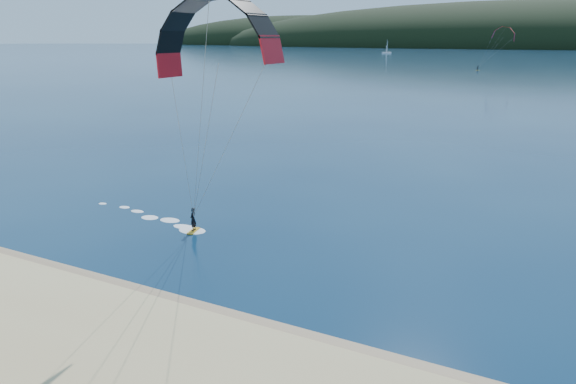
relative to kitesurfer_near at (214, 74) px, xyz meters
The scene contains 6 objects.
ground 14.32m from the kitesurfer_near, 83.41° to the right, with size 1800.00×1800.00×0.00m, color #08213E.
wet_sand 11.90m from the kitesurfer_near, 77.25° to the right, with size 220.00×2.50×0.10m.
headland 736.17m from the kitesurfer_near, 89.87° to the left, with size 1200.00×310.00×140.00m.
kitesurfer_near is the anchor object (origin of this frame).
kitesurfer_far 197.80m from the kitesurfer_near, 92.48° to the left, with size 13.53×5.67×15.12m.
sailboat 410.12m from the kitesurfer_near, 106.18° to the left, with size 7.51×4.72×10.50m.
Camera 1 is at (14.97, -13.52, 12.73)m, focal length 33.36 mm.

